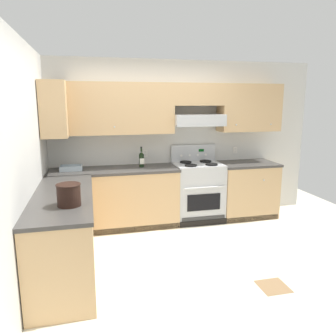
# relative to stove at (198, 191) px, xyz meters

# --- Properties ---
(ground_plane) EXTENTS (7.04, 7.04, 0.00)m
(ground_plane) POSITION_rel_stove_xyz_m (-0.74, -1.25, -0.48)
(ground_plane) COLOR beige
(floor_accent_tile) EXTENTS (0.30, 0.30, 0.01)m
(floor_accent_tile) POSITION_rel_stove_xyz_m (0.13, -2.10, -0.48)
(floor_accent_tile) COLOR olive
(floor_accent_tile) RESTS_ON ground_plane
(wall_back) EXTENTS (4.68, 0.57, 2.55)m
(wall_back) POSITION_rel_stove_xyz_m (-0.34, 0.27, 1.00)
(wall_back) COLOR silver
(wall_back) RESTS_ON ground_plane
(wall_left) EXTENTS (0.47, 4.00, 2.55)m
(wall_left) POSITION_rel_stove_xyz_m (-2.33, -1.02, 0.86)
(wall_left) COLOR silver
(wall_left) RESTS_ON ground_plane
(counter_back_run) EXTENTS (3.60, 0.65, 0.91)m
(counter_back_run) POSITION_rel_stove_xyz_m (-0.61, -0.01, -0.03)
(counter_back_run) COLOR tan
(counter_back_run) RESTS_ON ground_plane
(counter_left_run) EXTENTS (0.63, 1.91, 0.91)m
(counter_left_run) POSITION_rel_stove_xyz_m (-1.98, -1.26, -0.03)
(counter_left_run) COLOR tan
(counter_left_run) RESTS_ON ground_plane
(stove) EXTENTS (0.76, 0.62, 1.20)m
(stove) POSITION_rel_stove_xyz_m (0.00, 0.00, 0.00)
(stove) COLOR #B7BABC
(stove) RESTS_ON ground_plane
(wine_bottle) EXTENTS (0.08, 0.08, 0.32)m
(wine_bottle) POSITION_rel_stove_xyz_m (-0.91, 0.05, 0.56)
(wine_bottle) COLOR black
(wine_bottle) RESTS_ON counter_back_run
(bowl) EXTENTS (0.32, 0.22, 0.07)m
(bowl) POSITION_rel_stove_xyz_m (-1.95, 0.05, 0.46)
(bowl) COLOR #9EADB7
(bowl) RESTS_ON counter_back_run
(bucket) EXTENTS (0.24, 0.24, 0.22)m
(bucket) POSITION_rel_stove_xyz_m (-1.89, -1.68, 0.55)
(bucket) COLOR black
(bucket) RESTS_ON counter_left_run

